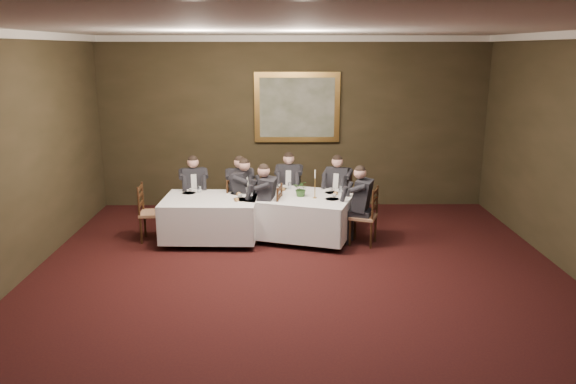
{
  "coord_description": "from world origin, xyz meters",
  "views": [
    {
      "loc": [
        -0.25,
        -6.58,
        3.25
      ],
      "look_at": [
        -0.15,
        1.61,
        1.15
      ],
      "focal_mm": 35.0,
      "sensor_mm": 36.0,
      "label": 1
    }
  ],
  "objects_px": {
    "table_second": "(211,216)",
    "diner_sec_backleft": "(194,200)",
    "centerpiece": "(301,188)",
    "chair_main_backright": "(338,210)",
    "chair_sec_endright": "(269,225)",
    "diner_main_endleft": "(241,204)",
    "chair_sec_backleft": "(195,211)",
    "chair_main_endleft": "(240,216)",
    "painting": "(297,107)",
    "diner_main_backright": "(338,199)",
    "diner_sec_backright": "(240,200)",
    "chair_main_backleft": "(289,206)",
    "diner_main_backleft": "(289,195)",
    "chair_sec_backright": "(241,211)",
    "chair_main_endright": "(364,228)",
    "chair_sec_endleft": "(153,224)",
    "diner_sec_endright": "(269,212)",
    "table_main": "(300,213)",
    "diner_main_endright": "(363,215)"
  },
  "relations": [
    {
      "from": "chair_sec_backleft",
      "to": "diner_sec_backleft",
      "type": "distance_m",
      "value": 0.23
    },
    {
      "from": "diner_sec_endright",
      "to": "painting",
      "type": "height_order",
      "value": "painting"
    },
    {
      "from": "diner_main_endright",
      "to": "table_second",
      "type": "bearing_deg",
      "value": 105.77
    },
    {
      "from": "chair_sec_endright",
      "to": "painting",
      "type": "xyz_separation_m",
      "value": [
        0.53,
        2.26,
        1.8
      ]
    },
    {
      "from": "chair_main_backleft",
      "to": "chair_sec_endright",
      "type": "relative_size",
      "value": 1.0
    },
    {
      "from": "chair_sec_backleft",
      "to": "diner_sec_backleft",
      "type": "bearing_deg",
      "value": 90.0
    },
    {
      "from": "chair_main_endright",
      "to": "chair_sec_backleft",
      "type": "relative_size",
      "value": 1.0
    },
    {
      "from": "centerpiece",
      "to": "chair_main_backright",
      "type": "bearing_deg",
      "value": 46.8
    },
    {
      "from": "diner_sec_backleft",
      "to": "chair_sec_backright",
      "type": "distance_m",
      "value": 0.89
    },
    {
      "from": "diner_main_backright",
      "to": "chair_sec_backright",
      "type": "height_order",
      "value": "diner_main_backright"
    },
    {
      "from": "diner_sec_endright",
      "to": "table_second",
      "type": "bearing_deg",
      "value": 98.15
    },
    {
      "from": "table_second",
      "to": "diner_sec_backright",
      "type": "xyz_separation_m",
      "value": [
        0.46,
        0.8,
        0.06
      ]
    },
    {
      "from": "table_main",
      "to": "diner_sec_endright",
      "type": "distance_m",
      "value": 0.58
    },
    {
      "from": "chair_sec_backright",
      "to": "chair_sec_endright",
      "type": "bearing_deg",
      "value": 117.0
    },
    {
      "from": "chair_sec_backright",
      "to": "painting",
      "type": "height_order",
      "value": "painting"
    },
    {
      "from": "centerpiece",
      "to": "diner_main_endleft",
      "type": "bearing_deg",
      "value": 160.38
    },
    {
      "from": "chair_sec_backleft",
      "to": "centerpiece",
      "type": "height_order",
      "value": "centerpiece"
    },
    {
      "from": "diner_sec_backright",
      "to": "chair_sec_endleft",
      "type": "bearing_deg",
      "value": 20.97
    },
    {
      "from": "chair_main_backleft",
      "to": "chair_sec_backright",
      "type": "xyz_separation_m",
      "value": [
        -0.92,
        -0.35,
        0.0
      ]
    },
    {
      "from": "table_second",
      "to": "diner_sec_backleft",
      "type": "bearing_deg",
      "value": 115.95
    },
    {
      "from": "table_second",
      "to": "chair_sec_endright",
      "type": "height_order",
      "value": "chair_sec_endright"
    },
    {
      "from": "diner_main_backright",
      "to": "painting",
      "type": "bearing_deg",
      "value": -37.7
    },
    {
      "from": "chair_sec_endright",
      "to": "table_second",
      "type": "bearing_deg",
      "value": 98.06
    },
    {
      "from": "chair_main_backleft",
      "to": "chair_sec_endright",
      "type": "bearing_deg",
      "value": 79.71
    },
    {
      "from": "diner_main_backleft",
      "to": "chair_main_endright",
      "type": "distance_m",
      "value": 1.86
    },
    {
      "from": "diner_main_backleft",
      "to": "painting",
      "type": "distance_m",
      "value": 1.91
    },
    {
      "from": "chair_main_backleft",
      "to": "chair_main_endright",
      "type": "height_order",
      "value": "same"
    },
    {
      "from": "chair_sec_backleft",
      "to": "chair_sec_backright",
      "type": "bearing_deg",
      "value": 166.87
    },
    {
      "from": "chair_main_backright",
      "to": "diner_main_backright",
      "type": "xyz_separation_m",
      "value": [
        -0.0,
        -0.01,
        0.23
      ]
    },
    {
      "from": "chair_main_backleft",
      "to": "chair_sec_endright",
      "type": "distance_m",
      "value": 1.25
    },
    {
      "from": "diner_main_endleft",
      "to": "diner_sec_backright",
      "type": "distance_m",
      "value": 0.32
    },
    {
      "from": "table_second",
      "to": "chair_main_backleft",
      "type": "bearing_deg",
      "value": 40.17
    },
    {
      "from": "diner_main_endleft",
      "to": "chair_sec_endright",
      "type": "bearing_deg",
      "value": 56.09
    },
    {
      "from": "diner_sec_endright",
      "to": "centerpiece",
      "type": "bearing_deg",
      "value": -66.76
    },
    {
      "from": "diner_sec_backright",
      "to": "chair_main_backleft",
      "type": "bearing_deg",
      "value": -164.94
    },
    {
      "from": "diner_sec_backleft",
      "to": "diner_sec_endright",
      "type": "relative_size",
      "value": 1.0
    },
    {
      "from": "chair_main_backright",
      "to": "chair_sec_backleft",
      "type": "bearing_deg",
      "value": 24.6
    },
    {
      "from": "chair_main_backright",
      "to": "chair_sec_endleft",
      "type": "distance_m",
      "value": 3.41
    },
    {
      "from": "chair_main_endright",
      "to": "chair_sec_endleft",
      "type": "height_order",
      "value": "same"
    },
    {
      "from": "table_main",
      "to": "diner_sec_backright",
      "type": "bearing_deg",
      "value": 148.87
    },
    {
      "from": "diner_sec_backleft",
      "to": "diner_main_backleft",
      "type": "bearing_deg",
      "value": 179.02
    },
    {
      "from": "chair_main_endright",
      "to": "chair_sec_backleft",
      "type": "xyz_separation_m",
      "value": [
        -3.03,
        1.05,
        0.0
      ]
    },
    {
      "from": "chair_main_backright",
      "to": "chair_sec_endright",
      "type": "bearing_deg",
      "value": 59.35
    },
    {
      "from": "table_second",
      "to": "diner_main_backleft",
      "type": "bearing_deg",
      "value": 39.91
    },
    {
      "from": "chair_main_endleft",
      "to": "painting",
      "type": "bearing_deg",
      "value": 158.79
    },
    {
      "from": "chair_sec_endleft",
      "to": "chair_main_backright",
      "type": "bearing_deg",
      "value": 100.85
    },
    {
      "from": "centerpiece",
      "to": "chair_sec_endright",
      "type": "bearing_deg",
      "value": -166.4
    },
    {
      "from": "chair_main_backleft",
      "to": "diner_sec_backright",
      "type": "relative_size",
      "value": 0.74
    },
    {
      "from": "diner_sec_endright",
      "to": "chair_main_backleft",
      "type": "bearing_deg",
      "value": -7.08
    },
    {
      "from": "diner_sec_endright",
      "to": "diner_main_endright",
      "type": "bearing_deg",
      "value": -85.96
    }
  ]
}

